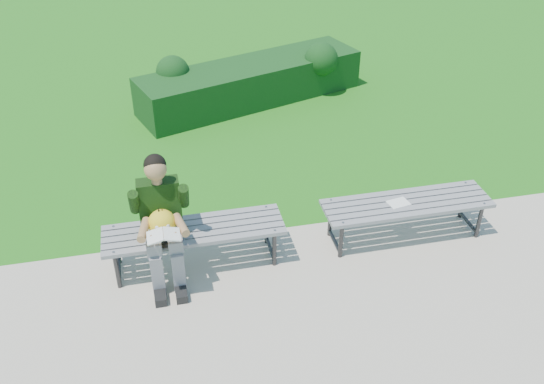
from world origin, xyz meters
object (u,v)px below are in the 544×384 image
bench_left (194,233)px  paper_sheet (398,203)px  bench_right (407,206)px  hedge (251,80)px  seated_boy (161,218)px

bench_left → paper_sheet: 2.16m
bench_right → paper_sheet: size_ratio=7.34×
hedge → paper_sheet: bearing=-77.7°
bench_left → seated_boy: size_ratio=1.37×
hedge → bench_left: hedge is taller
seated_boy → bench_right: bearing=1.7°
hedge → paper_sheet: 3.94m
bench_right → hedge: bearing=103.7°
bench_right → paper_sheet: (-0.10, 0.00, 0.06)m
seated_boy → bench_left: bearing=18.0°
hedge → bench_left: bearing=-109.0°
hedge → paper_sheet: size_ratio=14.97×
hedge → paper_sheet: (0.84, -3.85, 0.14)m
bench_right → paper_sheet: bench_right is taller
hedge → bench_right: size_ratio=2.04×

